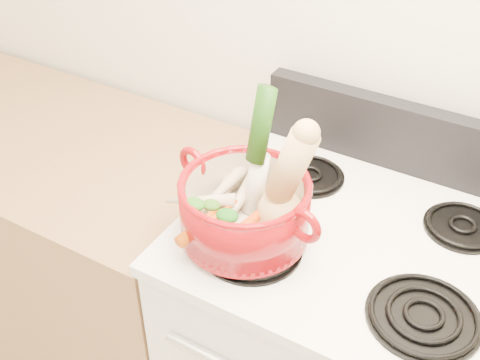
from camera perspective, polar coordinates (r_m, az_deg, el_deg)
The scene contains 23 objects.
wall_back at distance 1.48m, azimuth 18.00°, elevation 13.09°, with size 3.50×0.02×2.60m, color white.
cooktop at distance 1.39m, azimuth 11.27°, elevation -5.68°, with size 0.78×0.67×0.03m, color white.
control_backsplash at distance 1.56m, azimuth 15.71°, elevation 3.79°, with size 0.76×0.05×0.18m, color black.
counter_left at distance 2.19m, azimuth -17.48°, elevation -5.15°, with size 1.36×0.65×0.90m, color #946D46.
burner_front_left at distance 1.31m, azimuth 1.11°, elevation -6.30°, with size 0.22×0.22×0.02m, color black.
burner_front_right at distance 1.23m, azimuth 17.03°, elevation -12.17°, with size 0.22×0.22×0.02m, color black.
burner_back_left at distance 1.52m, azimuth 6.65°, elevation 0.49°, with size 0.17×0.17×0.02m, color black.
burner_back_right at distance 1.45m, azimuth 20.35°, elevation -4.07°, with size 0.17×0.17×0.02m, color black.
dutch_oven at distance 1.29m, azimuth 0.45°, elevation -2.76°, with size 0.28×0.28×0.14m, color maroon.
pot_handle_left at distance 1.35m, azimuth -4.52°, elevation 1.70°, with size 0.08×0.08×0.02m, color maroon.
pot_handle_right at distance 1.18m, azimuth 6.15°, elevation -4.33°, with size 0.08×0.08×0.02m, color maroon.
squash at distance 1.22m, azimuth 4.60°, elevation -0.16°, with size 0.11×0.11×0.26m, color tan, non-canonical shape.
leek at distance 1.26m, azimuth 1.58°, elevation 2.70°, with size 0.05×0.05×0.30m, color silver.
ginger at distance 1.34m, azimuth 3.18°, elevation -1.85°, with size 0.08×0.06×0.04m, color tan.
parsnip_0 at distance 1.34m, azimuth -2.15°, elevation -2.14°, with size 0.04×0.04×0.19m, color #EDE4C1.
parsnip_1 at distance 1.35m, azimuth -1.81°, elevation -1.00°, with size 0.04×0.04×0.20m, color beige.
parsnip_2 at distance 1.32m, azimuth -0.15°, elevation -1.95°, with size 0.04×0.04×0.18m, color beige.
parsnip_3 at distance 1.32m, azimuth -3.83°, elevation -1.87°, with size 0.04×0.04×0.16m, color beige.
parsnip_4 at distance 1.36m, azimuth -0.81°, elevation 0.05°, with size 0.04×0.04×0.22m, color beige.
carrot_0 at distance 1.30m, azimuth -1.41°, elevation -3.61°, with size 0.03×0.03×0.14m, color #C34F09.
carrot_1 at distance 1.28m, azimuth -3.71°, elevation -4.22°, with size 0.03×0.03×0.14m, color #D3650A.
carrot_2 at distance 1.27m, azimuth 1.43°, elevation -3.74°, with size 0.04×0.04×0.19m, color red.
carrot_3 at distance 1.28m, azimuth -2.26°, elevation -3.66°, with size 0.03×0.03×0.13m, color #B83C09.
Camera 1 is at (0.27, 0.41, 1.87)m, focal length 45.00 mm.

